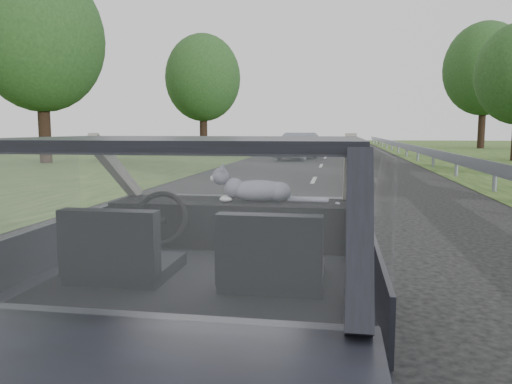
% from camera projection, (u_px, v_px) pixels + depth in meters
% --- Properties ---
extents(subject_car, '(1.80, 4.00, 1.45)m').
position_uv_depth(subject_car, '(209.00, 264.00, 2.82)').
color(subject_car, black).
rests_on(subject_car, ground).
extents(dashboard, '(1.58, 0.45, 0.30)m').
position_uv_depth(dashboard, '(232.00, 223.00, 3.41)').
color(dashboard, black).
rests_on(dashboard, subject_car).
extents(driver_seat, '(0.50, 0.72, 0.42)m').
position_uv_depth(driver_seat, '(119.00, 247.00, 2.58)').
color(driver_seat, black).
rests_on(driver_seat, subject_car).
extents(passenger_seat, '(0.50, 0.72, 0.42)m').
position_uv_depth(passenger_seat, '(272.00, 253.00, 2.45)').
color(passenger_seat, black).
rests_on(passenger_seat, subject_car).
extents(steering_wheel, '(0.36, 0.36, 0.04)m').
position_uv_depth(steering_wheel, '(161.00, 218.00, 3.18)').
color(steering_wheel, black).
rests_on(steering_wheel, dashboard).
extents(cat, '(0.58, 0.24, 0.25)m').
position_uv_depth(cat, '(259.00, 189.00, 3.36)').
color(cat, gray).
rests_on(cat, dashboard).
extents(guardrail, '(0.05, 90.00, 0.32)m').
position_uv_depth(guardrail, '(490.00, 168.00, 11.93)').
color(guardrail, gray).
rests_on(guardrail, ground).
extents(other_car, '(2.41, 4.31, 1.34)m').
position_uv_depth(other_car, '(298.00, 146.00, 25.03)').
color(other_car, '#9FA6B9').
rests_on(other_car, ground).
extents(tree_3, '(7.40, 7.40, 9.59)m').
position_uv_depth(tree_3, '(484.00, 87.00, 39.27)').
color(tree_3, '#1D3918').
rests_on(tree_3, ground).
extents(tree_5, '(5.77, 5.77, 8.34)m').
position_uv_depth(tree_5, '(41.00, 68.00, 21.84)').
color(tree_5, '#1D3918').
rests_on(tree_5, ground).
extents(tree_6, '(5.45, 5.45, 7.54)m').
position_uv_depth(tree_6, '(203.00, 95.00, 33.13)').
color(tree_6, '#1D3918').
rests_on(tree_6, ground).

